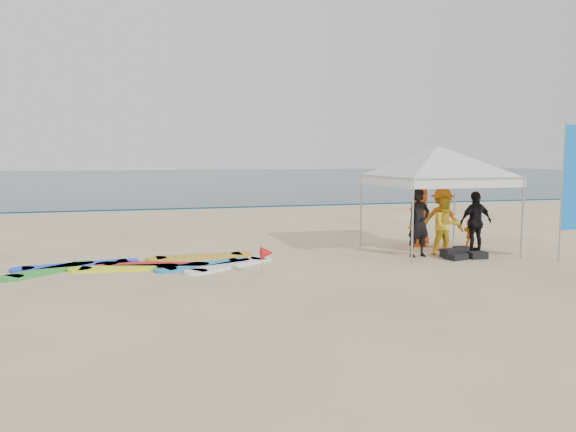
# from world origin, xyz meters

# --- Properties ---
(ground) EXTENTS (120.00, 120.00, 0.00)m
(ground) POSITION_xyz_m (0.00, 0.00, 0.00)
(ground) COLOR beige
(ground) RESTS_ON ground
(ocean) EXTENTS (160.00, 84.00, 0.08)m
(ocean) POSITION_xyz_m (0.00, 60.00, 0.04)
(ocean) COLOR #0C2633
(ocean) RESTS_ON ground
(shoreline_foam) EXTENTS (160.00, 1.20, 0.01)m
(shoreline_foam) POSITION_xyz_m (0.00, 18.20, 0.00)
(shoreline_foam) COLOR silver
(shoreline_foam) RESTS_ON ground
(person_black_a) EXTENTS (0.72, 0.53, 1.80)m
(person_black_a) POSITION_xyz_m (3.33, 2.76, 0.90)
(person_black_a) COLOR black
(person_black_a) RESTS_ON ground
(person_yellow) EXTENTS (0.81, 0.66, 1.57)m
(person_yellow) POSITION_xyz_m (4.17, 2.80, 0.79)
(person_yellow) COLOR yellow
(person_yellow) RESTS_ON ground
(person_orange_a) EXTENTS (1.28, 1.25, 1.76)m
(person_orange_a) POSITION_xyz_m (4.40, 3.38, 0.88)
(person_orange_a) COLOR orange
(person_orange_a) RESTS_ON ground
(person_black_b) EXTENTS (1.01, 0.46, 1.69)m
(person_black_b) POSITION_xyz_m (5.15, 2.90, 0.85)
(person_black_b) COLOR black
(person_black_b) RESTS_ON ground
(person_orange_b) EXTENTS (1.02, 0.94, 1.76)m
(person_orange_b) POSITION_xyz_m (4.21, 4.30, 0.88)
(person_orange_b) COLOR #FF6016
(person_orange_b) RESTS_ON ground
(person_seated) EXTENTS (0.29, 0.79, 0.84)m
(person_seated) POSITION_xyz_m (5.62, 3.83, 0.42)
(person_seated) COLOR orange
(person_seated) RESTS_ON ground
(canopy_tent) EXTENTS (4.44, 4.44, 3.35)m
(canopy_tent) POSITION_xyz_m (4.16, 3.31, 2.92)
(canopy_tent) COLOR #A5A5A8
(canopy_tent) RESTS_ON ground
(feather_flag) EXTENTS (0.59, 0.04, 3.52)m
(feather_flag) POSITION_xyz_m (6.61, 1.11, 2.07)
(feather_flag) COLOR #A5A5A8
(feather_flag) RESTS_ON ground
(marker_pennant) EXTENTS (0.28, 0.28, 0.64)m
(marker_pennant) POSITION_xyz_m (-1.07, 1.61, 0.49)
(marker_pennant) COLOR #A5A5A8
(marker_pennant) RESTS_ON ground
(gear_pile) EXTENTS (1.11, 1.09, 0.22)m
(gear_pile) POSITION_xyz_m (4.31, 2.32, 0.10)
(gear_pile) COLOR black
(gear_pile) RESTS_ON ground
(surfboard_spread) EXTENTS (6.01, 2.50, 0.07)m
(surfboard_spread) POSITION_xyz_m (-3.55, 3.32, 0.03)
(surfboard_spread) COLOR red
(surfboard_spread) RESTS_ON ground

